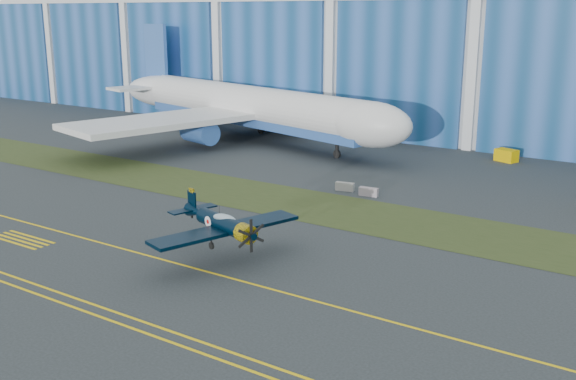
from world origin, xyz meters
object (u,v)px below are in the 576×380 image
Objects in this scene: warbird at (222,223)px; tug at (506,155)px; jetliner at (250,63)px; shipping_container at (376,135)px.

warbird is 5.54× the size of tug.
jetliner is 38.15m from tug.
shipping_container is (16.87, 7.71, -10.07)m from jetliner.
jetliner is at bearing 141.95° from warbird.
shipping_container is 2.09× the size of tug.
jetliner reaches higher than shipping_container.
jetliner is at bearing -151.81° from tug.
warbird is at bearing -62.95° from shipping_container.
warbird is 0.19× the size of jetliner.
warbird is 51.31m from jetliner.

